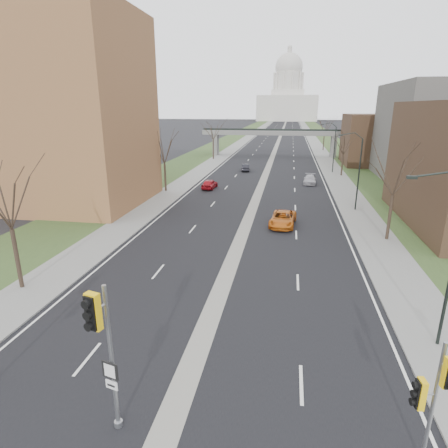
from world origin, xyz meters
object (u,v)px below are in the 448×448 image
(signal_pole_right, at_px, (434,391))
(car_right_mid, at_px, (310,179))
(signal_pole_median, at_px, (102,337))
(car_left_far, at_px, (245,167))
(car_right_near, at_px, (283,219))
(car_left_near, at_px, (210,184))

(signal_pole_right, height_order, car_right_mid, signal_pole_right)
(signal_pole_median, xyz_separation_m, car_left_far, (-2.04, 59.19, -3.44))
(car_right_near, bearing_deg, car_left_far, 108.25)
(car_right_near, bearing_deg, signal_pole_median, -96.79)
(signal_pole_median, distance_m, car_right_near, 27.27)
(car_right_near, height_order, car_right_mid, car_right_near)
(car_right_mid, bearing_deg, signal_pole_right, -84.39)
(car_right_near, distance_m, car_right_mid, 22.72)
(signal_pole_median, relative_size, car_right_mid, 1.28)
(car_left_near, xyz_separation_m, car_left_far, (3.31, 16.57, -0.05))
(signal_pole_right, distance_m, car_right_mid, 48.51)
(car_left_far, xyz_separation_m, car_right_near, (7.63, -32.72, 0.07))
(car_left_far, height_order, car_right_mid, car_right_mid)
(car_right_mid, bearing_deg, car_left_far, 141.46)
(signal_pole_right, distance_m, car_left_near, 45.17)
(signal_pole_right, relative_size, car_left_far, 1.19)
(signal_pole_median, xyz_separation_m, car_right_near, (5.59, 26.48, -3.37))
(car_right_near, bearing_deg, signal_pole_right, -73.76)
(signal_pole_median, bearing_deg, car_right_near, 92.80)
(car_left_far, height_order, car_right_near, car_right_near)
(signal_pole_right, bearing_deg, car_left_far, 94.12)
(car_left_near, relative_size, car_left_far, 1.04)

